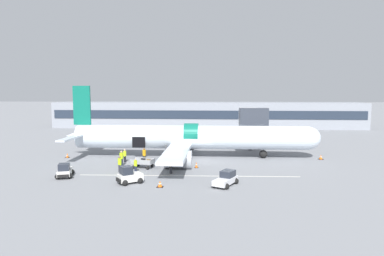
{
  "coord_description": "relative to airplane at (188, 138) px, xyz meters",
  "views": [
    {
      "loc": [
        1.83,
        -42.84,
        8.73
      ],
      "look_at": [
        -1.03,
        0.77,
        4.07
      ],
      "focal_mm": 32.0,
      "sensor_mm": 36.0,
      "label": 1
    }
  ],
  "objects": [
    {
      "name": "apron_marking_line",
      "position": [
        0.9,
        -10.17,
        -2.59
      ],
      "size": [
        22.99,
        0.87,
        0.01
      ],
      "color": "silver",
      "rests_on": "ground_plane"
    },
    {
      "name": "ground_crew_helper",
      "position": [
        -5.07,
        -3.92,
        -1.62
      ],
      "size": [
        0.53,
        0.65,
        1.86
      ],
      "color": "#2D2D33",
      "rests_on": "ground_plane"
    },
    {
      "name": "ground_crew_loader_a",
      "position": [
        -7.53,
        -3.83,
        -1.73
      ],
      "size": [
        0.41,
        0.57,
        1.64
      ],
      "color": "black",
      "rests_on": "ground_plane"
    },
    {
      "name": "baggage_cart_loading",
      "position": [
        -4.53,
        -6.83,
        -2.06
      ],
      "size": [
        3.45,
        2.14,
        1.11
      ],
      "color": "#999BA0",
      "rests_on": "ground_plane"
    },
    {
      "name": "jet_bridge_stub",
      "position": [
        8.92,
        5.18,
        2.09
      ],
      "size": [
        3.85,
        9.11,
        6.49
      ],
      "color": "#4C4C51",
      "rests_on": "ground_plane"
    },
    {
      "name": "terminal_strip",
      "position": [
        1.69,
        39.14,
        0.47
      ],
      "size": [
        74.46,
        9.14,
        6.12
      ],
      "color": "gray",
      "rests_on": "ground_plane"
    },
    {
      "name": "airplane",
      "position": [
        0.0,
        0.0,
        0.0
      ],
      "size": [
        33.95,
        26.45,
        9.51
      ],
      "color": "silver",
      "rests_on": "ground_plane"
    },
    {
      "name": "baggage_tug_lead",
      "position": [
        4.65,
        -13.55,
        -2.01
      ],
      "size": [
        2.59,
        3.46,
        1.33
      ],
      "color": "silver",
      "rests_on": "ground_plane"
    },
    {
      "name": "safety_cone_wingtip",
      "position": [
        1.49,
        -6.31,
        -2.29
      ],
      "size": [
        0.44,
        0.44,
        0.64
      ],
      "color": "black",
      "rests_on": "ground_plane"
    },
    {
      "name": "safety_cone_nose",
      "position": [
        17.31,
        -0.37,
        -2.31
      ],
      "size": [
        0.6,
        0.6,
        0.6
      ],
      "color": "black",
      "rests_on": "ground_plane"
    },
    {
      "name": "ground_crew_driver",
      "position": [
        -4.96,
        -9.11,
        -1.78
      ],
      "size": [
        0.49,
        0.49,
        1.54
      ],
      "color": "#1E2338",
      "rests_on": "ground_plane"
    },
    {
      "name": "safety_cone_tail",
      "position": [
        -15.94,
        -1.38,
        -2.32
      ],
      "size": [
        0.52,
        0.52,
        0.59
      ],
      "color": "black",
      "rests_on": "ground_plane"
    },
    {
      "name": "ground_plane",
      "position": [
        1.69,
        -2.09,
        -2.59
      ],
      "size": [
        500.0,
        500.0,
        0.0
      ],
      "primitive_type": "plane",
      "color": "gray"
    },
    {
      "name": "ground_crew_supervisor",
      "position": [
        -6.72,
        -9.0,
        -1.67
      ],
      "size": [
        0.54,
        0.58,
        1.75
      ],
      "color": "#2D2D33",
      "rests_on": "ground_plane"
    },
    {
      "name": "baggage_tug_mid",
      "position": [
        -11.74,
        -11.56,
        -1.97
      ],
      "size": [
        2.19,
        2.94,
        1.47
      ],
      "color": "silver",
      "rests_on": "ground_plane"
    },
    {
      "name": "baggage_tug_rear",
      "position": [
        -4.56,
        -13.48,
        -1.9
      ],
      "size": [
        2.6,
        2.42,
        1.69
      ],
      "color": "silver",
      "rests_on": "ground_plane"
    },
    {
      "name": "ground_crew_loader_b",
      "position": [
        -1.09,
        -9.23,
        -1.68
      ],
      "size": [
        0.42,
        0.6,
        1.73
      ],
      "color": "#2D2D33",
      "rests_on": "ground_plane"
    },
    {
      "name": "safety_cone_engine_left",
      "position": [
        -1.42,
        -14.55,
        -2.32
      ],
      "size": [
        0.6,
        0.6,
        0.59
      ],
      "color": "black",
      "rests_on": "ground_plane"
    },
    {
      "name": "ground_crew_marshal",
      "position": [
        -7.33,
        -6.11,
        -1.62
      ],
      "size": [
        0.55,
        0.64,
        1.85
      ],
      "color": "#1E2338",
      "rests_on": "ground_plane"
    }
  ]
}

